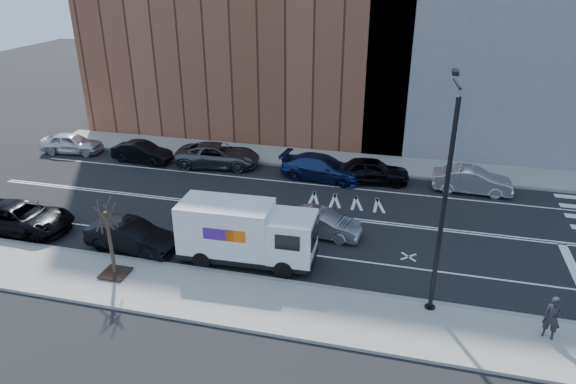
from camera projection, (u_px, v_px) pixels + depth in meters
The scene contains 19 objects.
ground at pixel (304, 214), 29.44m from camera, with size 120.00×120.00×0.00m, color black.
sidewalk_near at pixel (259, 303), 21.64m from camera, with size 44.00×3.60×0.15m, color gray.
sidewalk_far at pixel (330, 160), 37.19m from camera, with size 44.00×3.60×0.15m, color gray.
curb_near at pixel (270, 280), 23.22m from camera, with size 44.00×0.25×0.17m, color gray.
curb_far at pixel (326, 169), 35.59m from camera, with size 44.00×0.25×0.17m, color gray.
road_markings at pixel (304, 214), 29.44m from camera, with size 40.00×8.60×0.01m, color white, non-canonical shape.
streetlight at pixel (444, 195), 19.68m from camera, with size 0.44×4.02×9.34m.
street_tree at pixel (111, 250), 22.99m from camera, with size 1.20×1.20×3.75m.
fedex_van at pixel (246, 232), 24.20m from camera, with size 6.63×2.52×3.00m.
far_parked_a at pixel (72, 143), 38.54m from camera, with size 1.82×4.53×1.54m, color silver.
far_parked_b at pixel (142, 152), 36.84m from camera, with size 1.53×4.39×1.44m, color black.
far_parked_c at pixel (218, 155), 36.02m from camera, with size 2.69×5.84×1.62m, color #4D5055.
far_parked_d at pixel (322, 167), 33.92m from camera, with size 2.24×5.51×1.60m, color navy.
far_parked_e at pixel (372, 171), 33.35m from camera, with size 1.93×4.80×1.64m, color black.
far_parked_f at pixel (472, 180), 31.94m from camera, with size 1.67×4.78×1.57m, color silver.
driving_sedan at pixel (320, 223), 26.92m from camera, with size 1.49×4.27×1.41m, color #99999D.
near_parked_rear_a at pixel (131, 236), 25.53m from camera, with size 1.62×4.63×1.53m, color black.
near_parked_rear_b at pixel (20, 217), 27.34m from camera, with size 2.60×5.64×1.57m, color black.
pedestrian at pixel (552, 318), 19.25m from camera, with size 0.64×0.42×1.76m, color #232227.
Camera 1 is at (5.57, -25.73, 13.27)m, focal length 32.00 mm.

